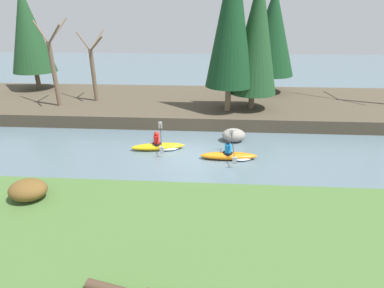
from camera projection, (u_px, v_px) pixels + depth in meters
The scene contains 13 objects.
ground_plane at pixel (199, 157), 14.70m from camera, with size 90.00×90.00×0.00m, color slate.
riverbank_near at pixel (187, 263), 7.79m from camera, with size 44.00×6.75×0.85m.
riverbank_far at pixel (204, 104), 22.03m from camera, with size 44.00×9.26×0.79m.
conifer_tree_far_left at pixel (28, 30), 23.25m from camera, with size 3.35×3.35×7.81m.
conifer_tree_left at pixel (232, 17), 17.11m from camera, with size 2.91×2.91×9.56m.
conifer_tree_mid_left at pixel (257, 34), 17.95m from camera, with size 2.96×2.96×8.17m.
conifer_tree_centre at pixel (272, 32), 22.30m from camera, with size 3.79×3.79×7.65m.
bare_tree_upstream at pixel (54, 66), 19.40m from camera, with size 3.07×3.03×5.52m.
bare_tree_mid_upstream at pixel (93, 69), 20.71m from camera, with size 2.66×2.63×4.75m.
shrub_clump_nearest at pixel (28, 190), 9.65m from camera, with size 1.21×1.01×0.66m.
kayaker_lead at pixel (231, 155), 14.37m from camera, with size 2.78×2.07×1.20m.
kayaker_middle at pixel (160, 146), 15.42m from camera, with size 2.79×2.06×1.20m.
boulder_midstream at pixel (234, 135), 16.39m from camera, with size 1.27×0.99×0.72m.
Camera 1 is at (0.52, -13.29, 6.31)m, focal length 28.00 mm.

